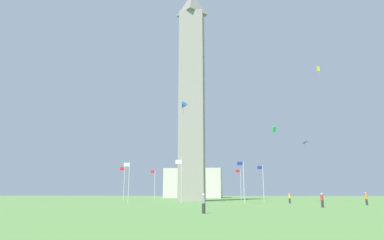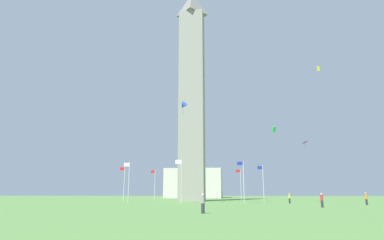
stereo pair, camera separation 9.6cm
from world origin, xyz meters
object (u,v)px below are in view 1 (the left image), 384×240
Objects in this scene: flagpole_se at (243,179)px; person_orange_shirt at (366,199)px; flagpole_n at (124,182)px; flagpole_ne at (129,180)px; flagpole_nw at (155,183)px; kite_green_box at (274,129)px; flagpole_sw at (240,183)px; person_yellow_shirt at (290,198)px; person_red_shirt at (322,200)px; distant_building at (194,184)px; obelisk_monument at (192,90)px; kite_yellow_box at (319,69)px; kite_blue_delta at (183,106)px; flagpole_w at (199,184)px; kite_purple_diamond at (305,143)px; person_gray_shirt at (204,203)px; flagpole_e at (181,179)px; flagpole_s at (263,181)px.

flagpole_se is 19.20m from person_orange_shirt.
flagpole_n and flagpole_ne have the same top height.
flagpole_nw is 33.08m from kite_green_box.
flagpole_sw is at bearing -70.17° from kite_green_box.
kite_green_box is at bearing -10.39° from person_yellow_shirt.
distant_building is (23.44, -76.43, 4.07)m from person_red_shirt.
flagpole_n is at bearing -12.25° from kite_green_box.
obelisk_monument reaches higher than distant_building.
kite_yellow_box is (3.37, -5.33, 21.42)m from person_orange_shirt.
flagpole_ne is 34.28m from person_red_shirt.
obelisk_monument is at bearing -89.38° from kite_blue_delta.
kite_green_box is (-6.14, 17.04, 9.43)m from flagpole_sw.
kite_yellow_box is at bearing 118.18° from flagpole_sw.
person_red_shirt is at bearing 164.92° from person_yellow_shirt.
flagpole_n is (14.64, 0.00, -19.90)m from obelisk_monument.
flagpole_nw is at bearing -112.50° from flagpole_n.
obelisk_monument is 6.65× the size of flagpole_w.
flagpole_w is 4.14× the size of kite_yellow_box.
kite_purple_diamond is (-32.20, 17.21, 6.76)m from flagpole_nw.
obelisk_monument reaches higher than person_red_shirt.
person_yellow_shirt is 12.53m from kite_purple_diamond.
flagpole_ne reaches higher than person_gray_shirt.
kite_green_box reaches higher than flagpole_sw.
person_red_shirt is at bearing 142.64° from kite_blue_delta.
person_red_shirt is 12.02m from person_orange_shirt.
flagpole_n is 4.14× the size of kite_yellow_box.
flagpole_e and flagpole_s have the same top height.
person_gray_shirt is 38.32m from kite_green_box.
person_orange_shirt is (-37.12, 9.28, -3.09)m from flagpole_ne.
flagpole_n is at bearing 14.88° from person_red_shirt.
person_orange_shirt is 0.09× the size of distant_building.
kite_blue_delta is (-0.22, -0.25, 12.51)m from flagpole_e.
person_red_shirt is at bearing 123.21° from obelisk_monument.
flagpole_ne is at bearing 6.02° from kite_purple_diamond.
flagpole_w is 41.43m from kite_yellow_box.
person_yellow_shirt is at bearing 122.22° from flagpole_w.
flagpole_nw is 29.56m from kite_blue_delta.
person_red_shirt is at bearing 139.48° from flagpole_n.
flagpole_sw is at bearing -157.50° from flagpole_n.
distant_building is at bearing -68.80° from kite_green_box.
person_yellow_shirt is (1.17, -15.23, -0.01)m from person_red_shirt.
distant_building reaches higher than person_orange_shirt.
person_red_shirt is 0.95× the size of kite_yellow_box.
flagpole_n is 44.55m from kite_yellow_box.
kite_blue_delta reaches higher than flagpole_e.
flagpole_e is 12.52m from kite_blue_delta.
flagpole_nw is at bearing -36.03° from kite_yellow_box.
flagpole_se is 29.14m from flagpole_nw.
person_orange_shirt is (-26.82, 34.15, -3.09)m from flagpole_w.
flagpole_ne is 4.14× the size of kite_yellow_box.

